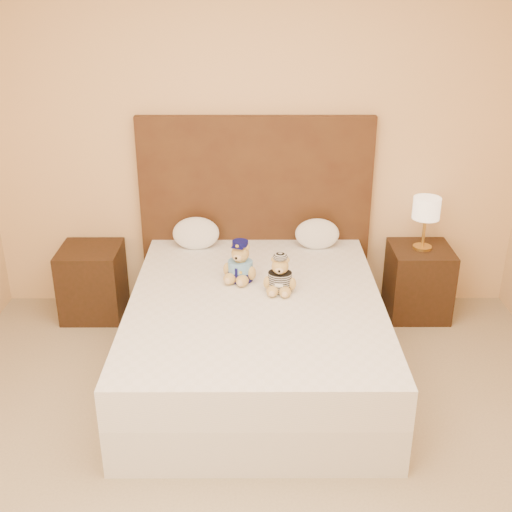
{
  "coord_description": "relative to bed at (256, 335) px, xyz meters",
  "views": [
    {
      "loc": [
        -0.01,
        -2.42,
        2.44
      ],
      "look_at": [
        0.0,
        1.45,
        0.73
      ],
      "focal_mm": 45.0,
      "sensor_mm": 36.0,
      "label": 1
    }
  ],
  "objects": [
    {
      "name": "ground",
      "position": [
        0.0,
        -1.2,
        -0.28
      ],
      "size": [
        4.0,
        4.5,
        0.0
      ],
      "primitive_type": "cube",
      "color": "tan",
      "rests_on": "ground"
    },
    {
      "name": "bed",
      "position": [
        0.0,
        0.0,
        0.0
      ],
      "size": [
        1.6,
        2.0,
        0.55
      ],
      "color": "white",
      "rests_on": "ground"
    },
    {
      "name": "teddy_prisoner",
      "position": [
        0.16,
        0.09,
        0.4
      ],
      "size": [
        0.25,
        0.24,
        0.25
      ],
      "primitive_type": null,
      "rotation": [
        0.0,
        0.0,
        -0.13
      ],
      "color": "#BA8F48",
      "rests_on": "bed"
    },
    {
      "name": "lamp",
      "position": [
        1.25,
        0.8,
        0.57
      ],
      "size": [
        0.2,
        0.2,
        0.4
      ],
      "color": "gold",
      "rests_on": "nightstand_right"
    },
    {
      "name": "pillow_left",
      "position": [
        -0.45,
        0.83,
        0.4
      ],
      "size": [
        0.35,
        0.23,
        0.25
      ],
      "primitive_type": "ellipsoid",
      "color": "white",
      "rests_on": "bed"
    },
    {
      "name": "nightstand_right",
      "position": [
        1.25,
        0.8,
        -0.0
      ],
      "size": [
        0.45,
        0.45,
        0.55
      ],
      "primitive_type": "cube",
      "color": "#321B10",
      "rests_on": "ground"
    },
    {
      "name": "teddy_police",
      "position": [
        -0.1,
        0.26,
        0.42
      ],
      "size": [
        0.31,
        0.3,
        0.28
      ],
      "primitive_type": null,
      "rotation": [
        0.0,
        0.0,
        -0.36
      ],
      "color": "#BA8F48",
      "rests_on": "bed"
    },
    {
      "name": "nightstand_left",
      "position": [
        -1.25,
        0.8,
        -0.0
      ],
      "size": [
        0.45,
        0.45,
        0.55
      ],
      "primitive_type": "cube",
      "color": "#321B10",
      "rests_on": "ground"
    },
    {
      "name": "room_walls",
      "position": [
        0.0,
        -0.74,
        1.53
      ],
      "size": [
        4.04,
        4.52,
        2.72
      ],
      "color": "#ECBC80",
      "rests_on": "ground"
    },
    {
      "name": "pillow_right",
      "position": [
        0.46,
        0.83,
        0.39
      ],
      "size": [
        0.33,
        0.21,
        0.23
      ],
      "primitive_type": "ellipsoid",
      "color": "white",
      "rests_on": "bed"
    },
    {
      "name": "headboard",
      "position": [
        0.0,
        1.01,
        0.47
      ],
      "size": [
        1.75,
        0.08,
        1.5
      ],
      "primitive_type": "cube",
      "color": "#482C15",
      "rests_on": "ground"
    }
  ]
}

